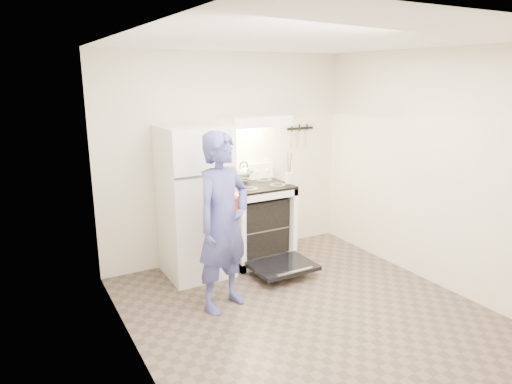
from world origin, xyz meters
TOP-DOWN VIEW (x-y plane):
  - floor at (0.00, 0.00)m, footprint 3.60×3.60m
  - back_wall at (0.00, 1.80)m, footprint 3.20×0.02m
  - refrigerator at (-0.58, 1.45)m, footprint 0.70×0.70m
  - stove_body at (0.23, 1.48)m, footprint 0.76×0.65m
  - cooktop at (0.23, 1.48)m, footprint 0.76×0.65m
  - backsplash at (0.23, 1.76)m, footprint 0.76×0.07m
  - oven_door at (0.23, 0.88)m, footprint 0.70×0.54m
  - oven_rack at (0.23, 1.48)m, footprint 0.60×0.52m
  - range_hood at (0.23, 1.55)m, footprint 0.76×0.50m
  - knife_strip at (1.05, 1.79)m, footprint 0.40×0.02m
  - pizza_stone at (0.20, 1.52)m, footprint 0.34×0.34m
  - tea_kettle at (0.14, 1.64)m, footprint 0.22×0.18m
  - utensil_jar at (0.54, 1.25)m, footprint 0.11×0.11m
  - person at (-0.64, 0.58)m, footprint 0.74×0.62m
  - dutch_oven at (-0.39, 0.95)m, footprint 0.37×0.30m

SIDE VIEW (x-z plane):
  - floor at x=0.00m, z-range 0.00..0.00m
  - oven_door at x=0.23m, z-range 0.10..0.15m
  - oven_rack at x=0.23m, z-range 0.43..0.45m
  - pizza_stone at x=0.20m, z-range 0.45..0.46m
  - stove_body at x=0.23m, z-range 0.00..0.92m
  - refrigerator at x=-0.58m, z-range 0.00..1.70m
  - person at x=-0.64m, z-range 0.00..1.74m
  - cooktop at x=0.23m, z-range 0.92..0.95m
  - dutch_oven at x=-0.39m, z-range 0.82..1.06m
  - utensil_jar at x=0.54m, z-range 0.98..1.11m
  - backsplash at x=0.23m, z-range 0.95..1.15m
  - tea_kettle at x=0.14m, z-range 0.95..1.21m
  - back_wall at x=0.00m, z-range 0.00..2.50m
  - knife_strip at x=1.05m, z-range 1.54..1.56m
  - range_hood at x=0.23m, z-range 1.65..1.77m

